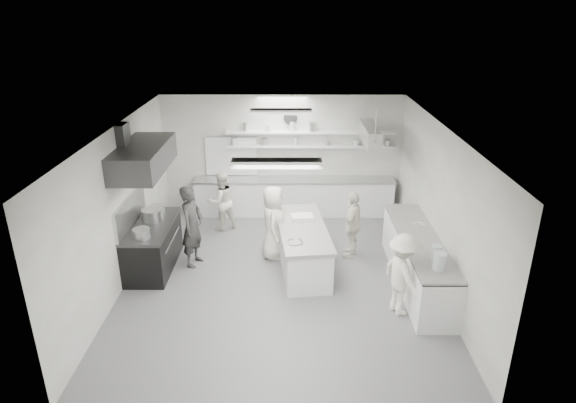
{
  "coord_description": "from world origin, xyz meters",
  "views": [
    {
      "loc": [
        0.19,
        -8.55,
        5.08
      ],
      "look_at": [
        0.15,
        0.6,
        1.38
      ],
      "focal_mm": 30.78,
      "sensor_mm": 36.0,
      "label": 1
    }
  ],
  "objects_px": {
    "cook_stove": "(192,226)",
    "prep_island": "(302,248)",
    "stove": "(153,247)",
    "right_counter": "(418,261)",
    "cook_back": "(221,201)",
    "back_counter": "(294,197)"
  },
  "relations": [
    {
      "from": "cook_stove",
      "to": "cook_back",
      "type": "distance_m",
      "value": 1.77
    },
    {
      "from": "prep_island",
      "to": "cook_stove",
      "type": "height_order",
      "value": "cook_stove"
    },
    {
      "from": "right_counter",
      "to": "cook_back",
      "type": "height_order",
      "value": "cook_back"
    },
    {
      "from": "right_counter",
      "to": "cook_stove",
      "type": "height_order",
      "value": "cook_stove"
    },
    {
      "from": "cook_stove",
      "to": "cook_back",
      "type": "height_order",
      "value": "cook_stove"
    },
    {
      "from": "stove",
      "to": "prep_island",
      "type": "bearing_deg",
      "value": 0.43
    },
    {
      "from": "back_counter",
      "to": "cook_stove",
      "type": "bearing_deg",
      "value": -128.13
    },
    {
      "from": "back_counter",
      "to": "right_counter",
      "type": "height_order",
      "value": "right_counter"
    },
    {
      "from": "right_counter",
      "to": "prep_island",
      "type": "xyz_separation_m",
      "value": [
        -2.21,
        0.62,
        -0.05
      ]
    },
    {
      "from": "back_counter",
      "to": "prep_island",
      "type": "relative_size",
      "value": 2.17
    },
    {
      "from": "right_counter",
      "to": "cook_stove",
      "type": "bearing_deg",
      "value": 170.64
    },
    {
      "from": "right_counter",
      "to": "prep_island",
      "type": "bearing_deg",
      "value": 164.24
    },
    {
      "from": "cook_stove",
      "to": "stove",
      "type": "bearing_deg",
      "value": 115.31
    },
    {
      "from": "back_counter",
      "to": "cook_stove",
      "type": "relative_size",
      "value": 2.9
    },
    {
      "from": "stove",
      "to": "right_counter",
      "type": "distance_m",
      "value": 5.28
    },
    {
      "from": "prep_island",
      "to": "cook_back",
      "type": "relative_size",
      "value": 1.6
    },
    {
      "from": "back_counter",
      "to": "right_counter",
      "type": "xyz_separation_m",
      "value": [
        2.35,
        -3.4,
        0.01
      ]
    },
    {
      "from": "cook_stove",
      "to": "prep_island",
      "type": "bearing_deg",
      "value": -76.83
    },
    {
      "from": "cook_stove",
      "to": "cook_back",
      "type": "relative_size",
      "value": 1.2
    },
    {
      "from": "right_counter",
      "to": "prep_island",
      "type": "distance_m",
      "value": 2.29
    },
    {
      "from": "back_counter",
      "to": "prep_island",
      "type": "xyz_separation_m",
      "value": [
        0.14,
        -2.78,
        -0.04
      ]
    },
    {
      "from": "cook_stove",
      "to": "right_counter",
      "type": "bearing_deg",
      "value": -83.38
    }
  ]
}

